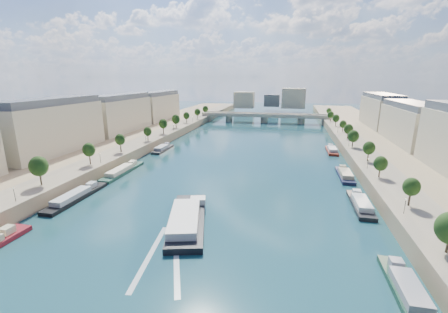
% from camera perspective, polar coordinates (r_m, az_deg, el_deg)
% --- Properties ---
extents(ground, '(700.00, 700.00, 0.00)m').
position_cam_1_polar(ground, '(141.67, 2.87, -1.22)').
color(ground, '#0D303C').
rests_on(ground, ground).
extents(quay_left, '(44.00, 520.00, 5.00)m').
position_cam_1_polar(quay_left, '(168.21, -22.08, 1.16)').
color(quay_left, '#9E8460').
rests_on(quay_left, ground).
extents(quay_right, '(44.00, 520.00, 5.00)m').
position_cam_1_polar(quay_right, '(147.77, 31.60, -1.79)').
color(quay_right, '#9E8460').
rests_on(quay_right, ground).
extents(pave_left, '(14.00, 520.00, 0.10)m').
position_cam_1_polar(pave_left, '(159.70, -17.71, 1.80)').
color(pave_left, gray).
rests_on(pave_left, quay_left).
extents(pave_right, '(14.00, 520.00, 0.10)m').
position_cam_1_polar(pave_right, '(142.80, 26.07, -0.53)').
color(pave_right, gray).
rests_on(pave_right, quay_right).
extents(trees_left, '(4.80, 268.80, 8.26)m').
position_cam_1_polar(trees_left, '(159.34, -16.88, 3.84)').
color(trees_left, '#382B1E').
rests_on(trees_left, ground).
extents(trees_right, '(4.80, 268.80, 8.26)m').
position_cam_1_polar(trees_right, '(150.67, 24.72, 2.50)').
color(trees_right, '#382B1E').
rests_on(trees_right, ground).
extents(lamps_left, '(0.36, 200.36, 4.28)m').
position_cam_1_polar(lamps_left, '(148.48, -18.19, 1.89)').
color(lamps_left, black).
rests_on(lamps_left, ground).
extents(lamps_right, '(0.36, 200.36, 4.28)m').
position_cam_1_polar(lamps_right, '(145.91, 24.04, 1.11)').
color(lamps_right, black).
rests_on(lamps_right, ground).
extents(buildings_left, '(16.00, 226.00, 23.20)m').
position_cam_1_polar(buildings_left, '(182.90, -23.79, 6.47)').
color(buildings_left, beige).
rests_on(buildings_left, ground).
extents(buildings_right, '(16.00, 226.00, 23.20)m').
position_cam_1_polar(buildings_right, '(160.71, 35.32, 3.98)').
color(buildings_right, beige).
rests_on(buildings_right, ground).
extents(skyline, '(79.00, 42.00, 22.00)m').
position_cam_1_polar(skyline, '(355.15, 9.50, 10.73)').
color(skyline, beige).
rests_on(skyline, ground).
extents(bridge, '(112.00, 12.00, 8.15)m').
position_cam_1_polar(bridge, '(270.61, 7.68, 7.51)').
color(bridge, '#C1B79E').
rests_on(bridge, ground).
extents(tour_barge, '(17.20, 33.32, 4.35)m').
position_cam_1_polar(tour_barge, '(85.18, -7.05, -11.73)').
color(tour_barge, black).
rests_on(tour_barge, ground).
extents(wake, '(14.29, 25.91, 0.04)m').
position_cam_1_polar(wake, '(72.57, -11.54, -18.22)').
color(wake, silver).
rests_on(wake, ground).
extents(moored_barges_left, '(5.00, 159.28, 3.60)m').
position_cam_1_polar(moored_barges_left, '(109.64, -27.20, -7.37)').
color(moored_barges_left, '#161F30').
rests_on(moored_barges_left, ground).
extents(moored_barges_right, '(5.00, 166.61, 3.60)m').
position_cam_1_polar(moored_barges_right, '(99.84, 25.09, -9.26)').
color(moored_barges_right, black).
rests_on(moored_barges_right, ground).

